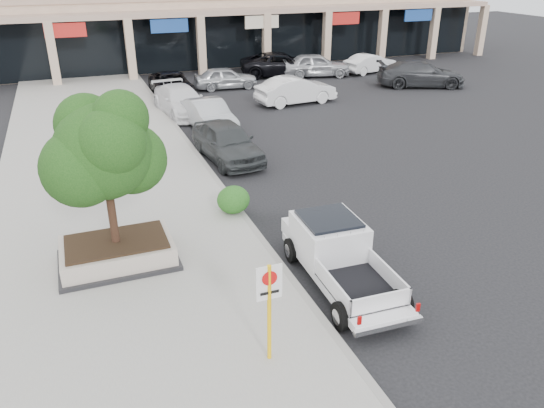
% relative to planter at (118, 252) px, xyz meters
% --- Properties ---
extents(ground, '(120.00, 120.00, 0.00)m').
position_rel_planter_xyz_m(ground, '(5.76, -2.09, -0.48)').
color(ground, black).
rests_on(ground, ground).
extents(sidewalk, '(8.00, 52.00, 0.15)m').
position_rel_planter_xyz_m(sidewalk, '(0.26, 3.91, -0.40)').
color(sidewalk, gray).
rests_on(sidewalk, ground).
extents(curb, '(0.20, 52.00, 0.15)m').
position_rel_planter_xyz_m(curb, '(4.21, 3.91, -0.40)').
color(curb, gray).
rests_on(curb, ground).
extents(planter, '(3.20, 2.20, 0.68)m').
position_rel_planter_xyz_m(planter, '(0.00, 0.00, 0.00)').
color(planter, black).
rests_on(planter, sidewalk).
extents(planter_tree, '(2.90, 2.55, 4.00)m').
position_rel_planter_xyz_m(planter_tree, '(0.13, 0.15, 2.94)').
color(planter_tree, black).
rests_on(planter_tree, planter).
extents(no_parking_sign, '(0.55, 0.09, 2.30)m').
position_rel_planter_xyz_m(no_parking_sign, '(2.56, -5.18, 1.16)').
color(no_parking_sign, yellow).
rests_on(no_parking_sign, sidewalk).
extents(hedge, '(1.10, 0.99, 0.93)m').
position_rel_planter_xyz_m(hedge, '(3.96, 1.89, 0.14)').
color(hedge, '#1C4D16').
rests_on(hedge, sidewalk).
extents(pickup_truck, '(2.03, 5.06, 1.57)m').
position_rel_planter_xyz_m(pickup_truck, '(5.41, -3.05, 0.31)').
color(pickup_truck, white).
rests_on(pickup_truck, ground).
extents(curb_car_a, '(2.36, 4.90, 1.61)m').
position_rel_planter_xyz_m(curb_car_a, '(5.36, 7.28, 0.33)').
color(curb_car_a, '#313436').
rests_on(curb_car_a, ground).
extents(curb_car_b, '(2.00, 4.68, 1.50)m').
position_rel_planter_xyz_m(curb_car_b, '(5.74, 11.73, 0.28)').
color(curb_car_b, '#A0A3A8').
rests_on(curb_car_b, ground).
extents(curb_car_c, '(2.70, 5.43, 1.52)m').
position_rel_planter_xyz_m(curb_car_c, '(5.08, 15.14, 0.28)').
color(curb_car_c, white).
rests_on(curb_car_c, ground).
extents(curb_car_d, '(2.47, 5.12, 1.41)m').
position_rel_planter_xyz_m(curb_car_d, '(5.43, 19.66, 0.23)').
color(curb_car_d, black).
rests_on(curb_car_d, ground).
extents(lot_car_a, '(4.26, 1.96, 1.42)m').
position_rel_planter_xyz_m(lot_car_a, '(9.14, 20.32, 0.23)').
color(lot_car_a, '#ADB0B5').
rests_on(lot_car_a, ground).
extents(lot_car_b, '(4.95, 2.18, 1.58)m').
position_rel_planter_xyz_m(lot_car_b, '(11.90, 15.06, 0.32)').
color(lot_car_b, silver).
rests_on(lot_car_b, ground).
extents(lot_car_c, '(6.21, 4.29, 1.67)m').
position_rel_planter_xyz_m(lot_car_c, '(21.50, 16.28, 0.36)').
color(lot_car_c, '#2B2D30').
rests_on(lot_car_c, ground).
extents(lot_car_d, '(6.48, 4.03, 1.67)m').
position_rel_planter_xyz_m(lot_car_d, '(14.16, 22.87, 0.36)').
color(lot_car_d, black).
rests_on(lot_car_d, ground).
extents(lot_car_e, '(5.23, 3.14, 1.67)m').
position_rel_planter_xyz_m(lot_car_e, '(16.38, 21.75, 0.36)').
color(lot_car_e, '#AAADB3').
rests_on(lot_car_e, ground).
extents(lot_car_f, '(4.40, 2.34, 1.38)m').
position_rel_planter_xyz_m(lot_car_f, '(20.77, 21.56, 0.21)').
color(lot_car_f, silver).
rests_on(lot_car_f, ground).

